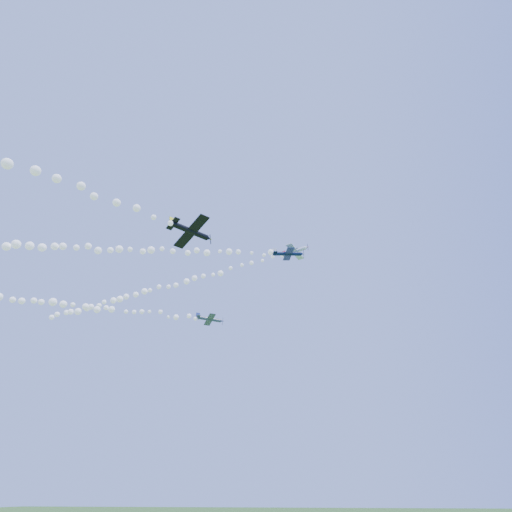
% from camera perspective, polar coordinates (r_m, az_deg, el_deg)
% --- Properties ---
extents(plane_white, '(6.96, 7.37, 1.88)m').
position_cam_1_polar(plane_white, '(101.86, 5.21, 0.62)').
color(plane_white, white).
extents(smoke_trail_white, '(79.91, 28.82, 2.97)m').
position_cam_1_polar(smoke_trail_white, '(123.81, -13.82, -4.44)').
color(smoke_trail_white, white).
extents(plane_navy, '(7.64, 8.04, 2.13)m').
position_cam_1_polar(plane_navy, '(99.84, 4.33, 0.30)').
color(plane_navy, '#0D1A3D').
extents(smoke_trail_navy, '(85.38, 23.13, 2.98)m').
position_cam_1_polar(smoke_trail_navy, '(104.22, -21.73, 1.00)').
color(smoke_trail_navy, white).
extents(plane_grey, '(6.38, 6.75, 2.30)m').
position_cam_1_polar(plane_grey, '(100.01, -6.21, -8.37)').
color(plane_grey, '#3D485A').
extents(smoke_trail_grey, '(55.55, 30.18, 3.03)m').
position_cam_1_polar(smoke_trail_grey, '(99.48, -25.32, -5.78)').
color(smoke_trail_grey, white).
extents(plane_black, '(5.89, 5.72, 2.10)m').
position_cam_1_polar(plane_black, '(56.77, -8.67, 3.29)').
color(plane_black, black).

